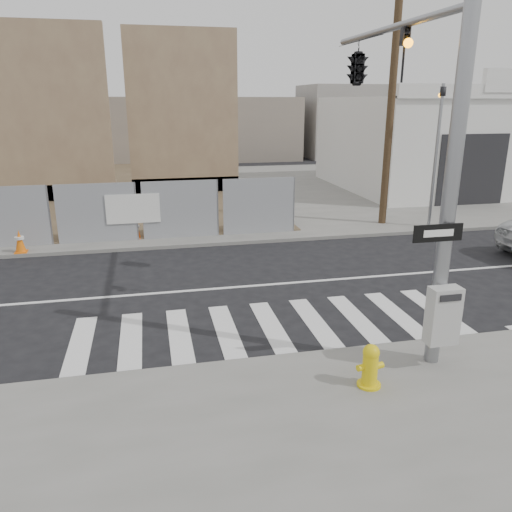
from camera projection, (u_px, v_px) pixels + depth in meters
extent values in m
plane|color=black|center=(248.00, 286.00, 13.29)|extent=(100.00, 100.00, 0.00)
cube|color=slate|center=(196.00, 193.00, 26.33)|extent=(50.00, 20.00, 0.12)
cylinder|color=gray|center=(453.00, 171.00, 8.24)|extent=(0.26, 0.26, 7.00)
cylinder|color=gray|center=(392.00, 28.00, 9.92)|extent=(0.14, 5.20, 0.14)
cube|color=#B2B2AF|center=(443.00, 316.00, 8.71)|extent=(0.55, 0.30, 1.05)
cube|color=black|center=(438.00, 233.00, 8.34)|extent=(0.90, 0.03, 0.30)
cube|color=silver|center=(439.00, 233.00, 8.32)|extent=(0.55, 0.01, 0.12)
imported|color=black|center=(404.00, 55.00, 9.53)|extent=(0.16, 0.20, 1.00)
imported|color=black|center=(358.00, 63.00, 11.58)|extent=(0.53, 2.48, 1.00)
cylinder|color=gray|center=(436.00, 158.00, 18.39)|extent=(0.12, 0.12, 5.20)
imported|color=black|center=(443.00, 86.00, 17.65)|extent=(0.16, 0.20, 1.00)
cube|color=#795E49|center=(42.00, 115.00, 22.77)|extent=(6.00, 0.50, 8.00)
cube|color=#795E49|center=(53.00, 191.00, 24.22)|extent=(6.00, 1.30, 0.80)
cube|color=#795E49|center=(183.00, 113.00, 25.02)|extent=(5.50, 0.50, 8.00)
cube|color=#795E49|center=(186.00, 184.00, 26.47)|extent=(5.50, 1.30, 0.80)
cube|color=silver|center=(450.00, 143.00, 27.50)|extent=(12.00, 10.00, 4.80)
cube|color=black|center=(472.00, 170.00, 22.66)|extent=(3.40, 0.06, 3.20)
cylinder|color=#463520|center=(392.00, 90.00, 18.21)|extent=(0.28, 0.28, 10.00)
cylinder|color=yellow|center=(369.00, 384.00, 8.45)|extent=(0.48, 0.48, 0.04)
cylinder|color=yellow|center=(370.00, 370.00, 8.36)|extent=(0.31, 0.31, 0.60)
sphere|color=yellow|center=(371.00, 352.00, 8.27)|extent=(0.28, 0.28, 0.28)
cylinder|color=yellow|center=(361.00, 368.00, 8.31)|extent=(0.16, 0.14, 0.11)
cylinder|color=yellow|center=(379.00, 365.00, 8.38)|extent=(0.16, 0.14, 0.11)
cube|color=orange|center=(21.00, 252.00, 15.87)|extent=(0.40, 0.40, 0.03)
cone|color=orange|center=(20.00, 241.00, 15.76)|extent=(0.35, 0.35, 0.73)
cylinder|color=silver|center=(19.00, 238.00, 15.73)|extent=(0.28, 0.28, 0.08)
cube|color=#F5510C|center=(137.00, 238.00, 17.49)|extent=(0.39, 0.39, 0.03)
cone|color=#F5510C|center=(136.00, 229.00, 17.40)|extent=(0.35, 0.35, 0.66)
cylinder|color=silver|center=(136.00, 226.00, 17.37)|extent=(0.26, 0.26, 0.08)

